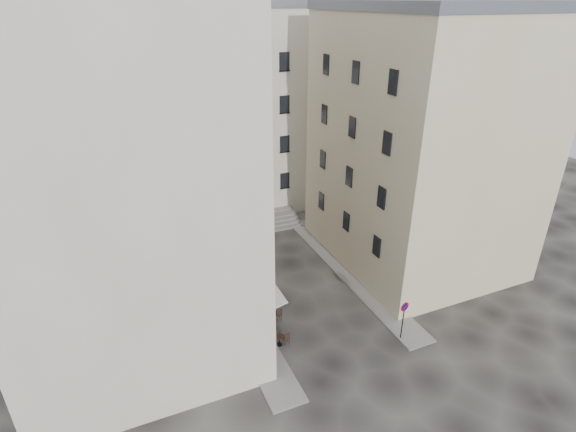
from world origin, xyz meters
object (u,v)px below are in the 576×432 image
no_parking_sign (404,314)px  bistro_table_b (272,316)px  pedestrian (258,292)px  bistro_table_a (279,339)px

no_parking_sign → bistro_table_b: (-6.59, 4.65, -1.48)m
pedestrian → bistro_table_a: bearing=86.2°
no_parking_sign → bistro_table_a: size_ratio=2.27×
bistro_table_a → no_parking_sign: bearing=-19.3°
bistro_table_b → no_parking_sign: bearing=-35.2°
bistro_table_a → bistro_table_b: bearing=80.2°
bistro_table_b → pedestrian: pedestrian is taller
no_parking_sign → pedestrian: 9.65m
no_parking_sign → pedestrian: (-6.75, 6.83, -1.00)m
no_parking_sign → bistro_table_a: bearing=152.7°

